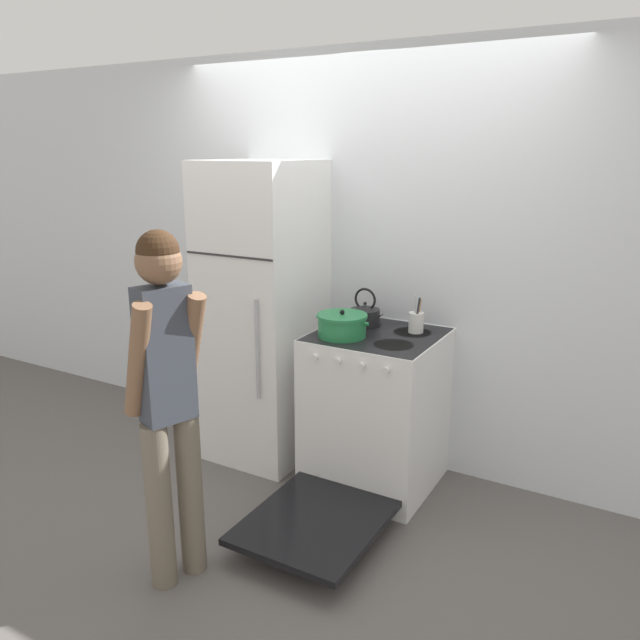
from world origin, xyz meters
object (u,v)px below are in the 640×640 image
object	(u,v)px
dutch_oven_pot	(342,325)
utensil_jar	(416,322)
refrigerator	(263,313)
tea_kettle	(365,314)
stove_range	(373,412)
person	(168,391)

from	to	relation	value
dutch_oven_pot	utensil_jar	xyz separation A→B (m)	(0.34, 0.28, -0.00)
refrigerator	tea_kettle	xyz separation A→B (m)	(0.66, 0.12, 0.05)
stove_range	utensil_jar	world-z (taller)	utensil_jar
refrigerator	person	xyz separation A→B (m)	(0.38, -1.27, -0.01)
refrigerator	dutch_oven_pot	distance (m)	0.67
stove_range	dutch_oven_pot	world-z (taller)	dutch_oven_pot
stove_range	tea_kettle	distance (m)	0.58
stove_range	utensil_jar	bearing A→B (deg)	45.89
utensil_jar	stove_range	bearing A→B (deg)	-134.11
dutch_oven_pot	tea_kettle	distance (m)	0.27
refrigerator	person	distance (m)	1.33
stove_range	person	size ratio (longest dim) A/B	0.88
stove_range	person	world-z (taller)	person
stove_range	tea_kettle	bearing A→B (deg)	129.76
dutch_oven_pot	person	size ratio (longest dim) A/B	0.20
refrigerator	person	bearing A→B (deg)	-73.55
tea_kettle	person	bearing A→B (deg)	-101.52
tea_kettle	utensil_jar	size ratio (longest dim) A/B	1.06
refrigerator	stove_range	xyz separation A→B (m)	(0.81, -0.05, -0.48)
stove_range	utensil_jar	xyz separation A→B (m)	(0.18, 0.18, 0.53)
stove_range	utensil_jar	distance (m)	0.59
dutch_oven_pot	stove_range	bearing A→B (deg)	31.94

